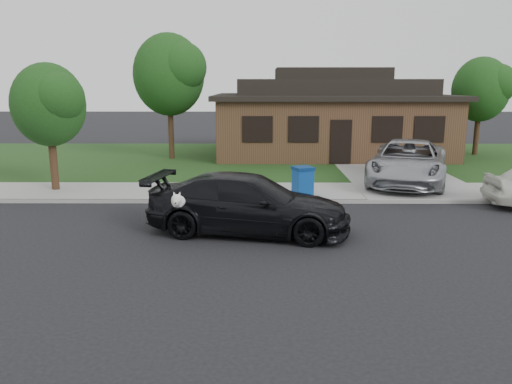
{
  "coord_description": "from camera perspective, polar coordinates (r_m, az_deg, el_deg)",
  "views": [
    {
      "loc": [
        0.07,
        -12.92,
        3.97
      ],
      "look_at": [
        -0.01,
        0.23,
        1.1
      ],
      "focal_mm": 35.0,
      "sensor_mm": 36.0,
      "label": 1
    }
  ],
  "objects": [
    {
      "name": "curb",
      "position": [
        16.88,
        0.09,
        -1.08
      ],
      "size": [
        60.0,
        0.12,
        0.12
      ],
      "primitive_type": "cube",
      "color": "gray",
      "rests_on": "ground"
    },
    {
      "name": "recycling_bin",
      "position": [
        17.29,
        5.36,
        1.19
      ],
      "size": [
        0.82,
        0.82,
        1.05
      ],
      "rotation": [
        0.0,
        0.0,
        0.38
      ],
      "color": "navy",
      "rests_on": "sidewalk"
    },
    {
      "name": "driveway",
      "position": [
        24.0,
        14.65,
        2.55
      ],
      "size": [
        4.5,
        13.0,
        0.14
      ],
      "primitive_type": "cube",
      "color": "gray",
      "rests_on": "ground"
    },
    {
      "name": "lawn",
      "position": [
        26.22,
        0.18,
        3.74
      ],
      "size": [
        60.0,
        13.0,
        0.13
      ],
      "primitive_type": "cube",
      "color": "#193814",
      "rests_on": "ground"
    },
    {
      "name": "tree_1",
      "position": [
        29.87,
        24.63,
        10.72
      ],
      "size": [
        3.15,
        3.0,
        5.25
      ],
      "color": "#332114",
      "rests_on": "ground"
    },
    {
      "name": "sedan",
      "position": [
        13.43,
        -0.88,
        -1.37
      ],
      "size": [
        5.77,
        3.16,
        1.58
      ],
      "rotation": [
        0.0,
        0.0,
        1.39
      ],
      "color": "black",
      "rests_on": "ground"
    },
    {
      "name": "tree_2",
      "position": [
        19.53,
        -22.41,
        9.34
      ],
      "size": [
        2.73,
        2.6,
        4.59
      ],
      "color": "#332114",
      "rests_on": "ground"
    },
    {
      "name": "tree_0",
      "position": [
        26.18,
        -9.61,
        13.25
      ],
      "size": [
        3.78,
        3.6,
        6.34
      ],
      "color": "#332114",
      "rests_on": "ground"
    },
    {
      "name": "minivan",
      "position": [
        20.38,
        16.98,
        3.32
      ],
      "size": [
        4.61,
        6.58,
        1.67
      ],
      "primitive_type": "imported",
      "rotation": [
        0.0,
        0.0,
        -0.34
      ],
      "color": "#A2A4A9",
      "rests_on": "driveway"
    },
    {
      "name": "ground",
      "position": [
        13.52,
        0.02,
        -4.77
      ],
      "size": [
        120.0,
        120.0,
        0.0
      ],
      "primitive_type": "plane",
      "color": "black",
      "rests_on": "ground"
    },
    {
      "name": "house",
      "position": [
        28.25,
        8.43,
        8.45
      ],
      "size": [
        12.6,
        8.6,
        4.65
      ],
      "color": "#422B1C",
      "rests_on": "ground"
    },
    {
      "name": "sidewalk",
      "position": [
        18.35,
        0.11,
        0.0
      ],
      "size": [
        60.0,
        3.0,
        0.12
      ],
      "primitive_type": "cube",
      "color": "gray",
      "rests_on": "ground"
    }
  ]
}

